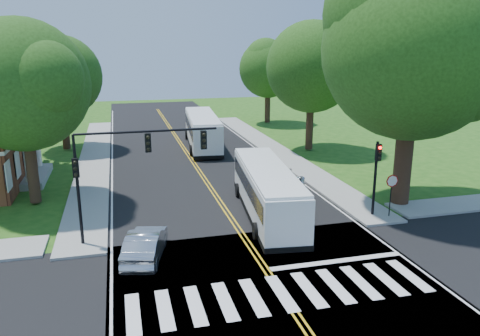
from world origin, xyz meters
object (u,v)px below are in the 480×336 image
object	(u,v)px
signal_ne	(376,169)
suv	(290,184)
bus_lead	(267,190)
hatchback	(145,245)
bus_follow	(202,130)
signal_nw	(125,160)
dark_sedan	(273,170)

from	to	relation	value
signal_ne	suv	bearing A→B (deg)	119.82
bus_lead	hatchback	world-z (taller)	bus_lead
bus_lead	bus_follow	world-z (taller)	bus_follow
signal_nw	hatchback	world-z (taller)	signal_nw
bus_lead	suv	size ratio (longest dim) A/B	2.58
bus_follow	bus_lead	bearing A→B (deg)	95.98
dark_sedan	signal_nw	bearing A→B (deg)	41.66
hatchback	suv	size ratio (longest dim) A/B	0.98
signal_nw	bus_follow	world-z (taller)	signal_nw
bus_lead	dark_sedan	distance (m)	8.20
signal_ne	bus_lead	bearing A→B (deg)	162.70
bus_follow	hatchback	world-z (taller)	bus_follow
bus_lead	bus_follow	size ratio (longest dim) A/B	0.92
bus_lead	suv	world-z (taller)	bus_lead
signal_nw	bus_lead	size ratio (longest dim) A/B	0.62
bus_lead	dark_sedan	world-z (taller)	bus_lead
signal_nw	signal_ne	bearing A→B (deg)	0.05
signal_ne	dark_sedan	size ratio (longest dim) A/B	1.03
signal_nw	bus_lead	xyz separation A→B (m)	(8.05, 1.88, -2.82)
hatchback	bus_lead	bearing A→B (deg)	-137.05
bus_follow	hatchback	size ratio (longest dim) A/B	2.85
bus_follow	suv	world-z (taller)	bus_follow
hatchback	signal_ne	bearing A→B (deg)	-156.69
hatchback	suv	bearing A→B (deg)	-128.96
bus_follow	signal_ne	bearing A→B (deg)	111.27
bus_lead	bus_follow	xyz separation A→B (m)	(-0.25, 19.95, 0.14)
signal_ne	hatchback	size ratio (longest dim) A/B	1.00
hatchback	dark_sedan	world-z (taller)	hatchback
signal_nw	suv	xyz separation A→B (m)	(10.88, 5.54, -3.74)
bus_follow	suv	distance (m)	16.61
bus_lead	hatchback	bearing A→B (deg)	36.05
signal_ne	dark_sedan	bearing A→B (deg)	107.94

